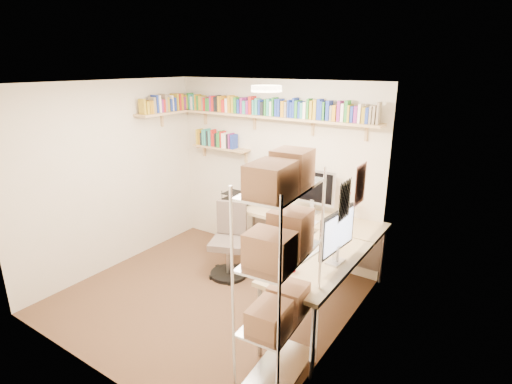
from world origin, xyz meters
TOP-DOWN VIEW (x-y plane):
  - ground at (0.00, 0.00)m, footprint 3.20×3.20m
  - room_shell at (0.00, 0.00)m, footprint 3.24×3.04m
  - wall_shelves at (-0.41, 1.30)m, footprint 3.12×1.09m
  - corner_desk at (0.70, 0.94)m, footprint 2.16×2.10m
  - office_chair at (-0.11, 0.60)m, footprint 0.56×0.57m
  - wire_rack at (1.42, -0.72)m, footprint 0.47×0.85m

SIDE VIEW (x-z plane):
  - ground at x=0.00m, z-range 0.00..0.00m
  - office_chair at x=-0.11m, z-range -0.08..0.90m
  - corner_desk at x=0.70m, z-range 0.10..1.50m
  - wire_rack at x=1.42m, z-range 0.30..2.37m
  - room_shell at x=0.00m, z-range 0.29..2.81m
  - wall_shelves at x=-0.41m, z-range 1.63..2.43m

